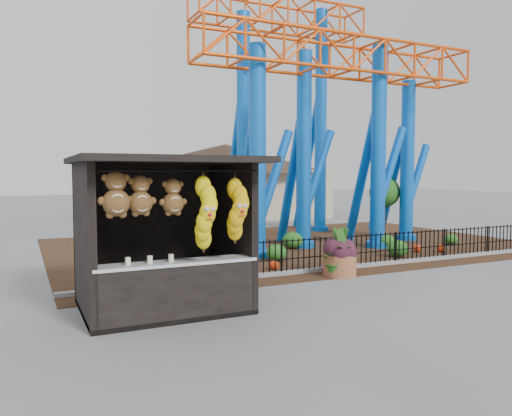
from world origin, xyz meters
name	(u,v)px	position (x,y,z in m)	size (l,w,h in m)	color
ground	(316,305)	(0.00, 0.00, 0.00)	(120.00, 120.00, 0.00)	slate
mulch_bed	(293,245)	(4.00, 8.00, 0.01)	(18.00, 12.00, 0.02)	#331E11
curb	(375,264)	(4.00, 3.00, 0.06)	(18.00, 0.18, 0.12)	gray
prize_booth	(165,237)	(-3.01, 0.91, 1.53)	(3.50, 3.40, 3.12)	black
picket_fence	(399,248)	(4.90, 3.00, 0.50)	(12.20, 0.06, 1.00)	black
roller_coaster	(315,81)	(5.12, 8.23, 6.44)	(11.00, 6.37, 10.82)	blue
terracotta_planter	(340,265)	(2.22, 2.29, 0.30)	(0.91, 0.91, 0.60)	#9C5A39
planter_foliage	(340,243)	(2.22, 2.29, 0.92)	(0.70, 0.70, 0.64)	#361522
potted_plant	(336,261)	(2.04, 2.20, 0.44)	(0.79, 0.68, 0.88)	#225D1B
landscaping	(348,245)	(4.80, 5.46, 0.28)	(9.05, 3.88, 0.61)	#235A1A
pavilion	(225,169)	(6.00, 20.00, 3.07)	(15.00, 15.00, 4.80)	#BFAD8C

